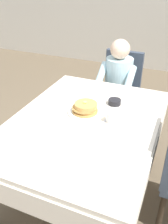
# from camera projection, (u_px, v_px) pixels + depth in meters

# --- Properties ---
(ground_plane) EXTENTS (14.00, 14.00, 0.00)m
(ground_plane) POSITION_uv_depth(u_px,v_px,m) (85.00, 186.00, 2.30)
(ground_plane) COLOR brown
(dining_table_main) EXTENTS (1.12, 1.52, 0.74)m
(dining_table_main) POSITION_uv_depth(u_px,v_px,m) (85.00, 129.00, 1.96)
(dining_table_main) COLOR silver
(dining_table_main) RESTS_ON ground
(chair_diner) EXTENTS (0.44, 0.45, 0.93)m
(chair_diner) POSITION_uv_depth(u_px,v_px,m) (120.00, 86.00, 2.96)
(chair_diner) COLOR #384251
(chair_diner) RESTS_ON ground
(diner_person) EXTENTS (0.40, 0.43, 1.12)m
(diner_person) POSITION_uv_depth(u_px,v_px,m) (117.00, 80.00, 2.77)
(diner_person) COLOR silver
(diner_person) RESTS_ON ground
(plate_breakfast) EXTENTS (0.28, 0.28, 0.02)m
(plate_breakfast) POSITION_uv_depth(u_px,v_px,m) (85.00, 112.00, 2.00)
(plate_breakfast) COLOR white
(plate_breakfast) RESTS_ON dining_table_main
(breakfast_stack) EXTENTS (0.21, 0.21, 0.09)m
(breakfast_stack) POSITION_uv_depth(u_px,v_px,m) (85.00, 108.00, 1.97)
(breakfast_stack) COLOR tan
(breakfast_stack) RESTS_ON plate_breakfast
(cup_coffee) EXTENTS (0.11, 0.08, 0.08)m
(cup_coffee) POSITION_uv_depth(u_px,v_px,m) (112.00, 117.00, 1.87)
(cup_coffee) COLOR white
(cup_coffee) RESTS_ON dining_table_main
(bowl_butter) EXTENTS (0.11, 0.11, 0.04)m
(bowl_butter) POSITION_uv_depth(u_px,v_px,m) (115.00, 102.00, 2.12)
(bowl_butter) COLOR black
(bowl_butter) RESTS_ON dining_table_main
(syrup_pitcher) EXTENTS (0.08, 0.08, 0.07)m
(syrup_pitcher) POSITION_uv_depth(u_px,v_px,m) (65.00, 99.00, 2.14)
(syrup_pitcher) COLOR silver
(syrup_pitcher) RESTS_ON dining_table_main
(fork_left_of_plate) EXTENTS (0.02, 0.18, 0.00)m
(fork_left_of_plate) POSITION_uv_depth(u_px,v_px,m) (63.00, 109.00, 2.05)
(fork_left_of_plate) COLOR silver
(fork_left_of_plate) RESTS_ON dining_table_main
(knife_right_of_plate) EXTENTS (0.02, 0.20, 0.00)m
(knife_right_of_plate) POSITION_uv_depth(u_px,v_px,m) (107.00, 119.00, 1.92)
(knife_right_of_plate) COLOR silver
(knife_right_of_plate) RESTS_ON dining_table_main
(spoon_near_edge) EXTENTS (0.15, 0.03, 0.00)m
(spoon_near_edge) POSITION_uv_depth(u_px,v_px,m) (72.00, 133.00, 1.76)
(spoon_near_edge) COLOR silver
(spoon_near_edge) RESTS_ON dining_table_main
(napkin_folded) EXTENTS (0.17, 0.12, 0.01)m
(napkin_folded) POSITION_uv_depth(u_px,v_px,m) (41.00, 113.00, 2.00)
(napkin_folded) COLOR white
(napkin_folded) RESTS_ON dining_table_main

